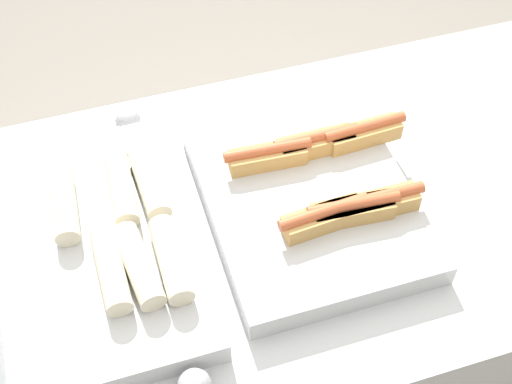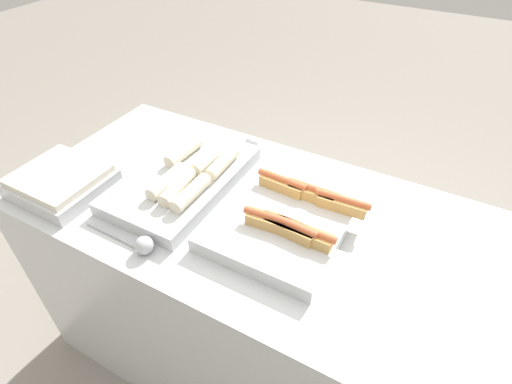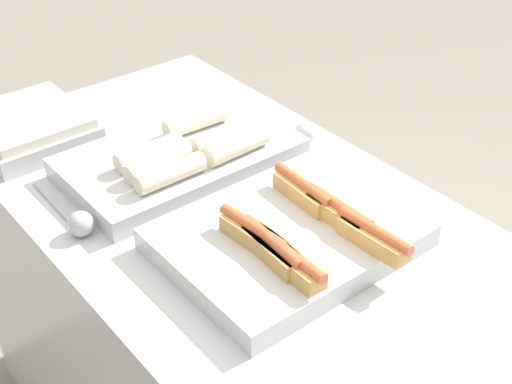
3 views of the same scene
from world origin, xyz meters
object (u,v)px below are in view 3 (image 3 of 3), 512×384
tray_side_front (30,127)px  serving_spoon_near (78,222)px  tray_wraps (182,156)px  serving_spoon_far (300,132)px  tray_hotdogs (291,236)px

tray_side_front → serving_spoon_near: size_ratio=1.11×
tray_wraps → serving_spoon_far: bearing=76.2°
tray_wraps → serving_spoon_near: tray_wraps is taller
serving_spoon_far → tray_side_front: bearing=-129.1°
tray_hotdogs → serving_spoon_far: tray_hotdogs is taller
tray_wraps → serving_spoon_near: (0.07, -0.30, -0.01)m
tray_hotdogs → tray_side_front: 0.76m
tray_side_front → serving_spoon_far: tray_side_front is taller
tray_hotdogs → tray_side_front: size_ratio=1.68×
tray_wraps → serving_spoon_far: 0.31m
tray_wraps → tray_side_front: size_ratio=1.85×
tray_hotdogs → tray_wraps: size_ratio=0.91×
tray_side_front → serving_spoon_near: bearing=-11.4°
tray_hotdogs → serving_spoon_near: size_ratio=1.87×
tray_side_front → serving_spoon_far: (0.42, 0.52, -0.01)m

